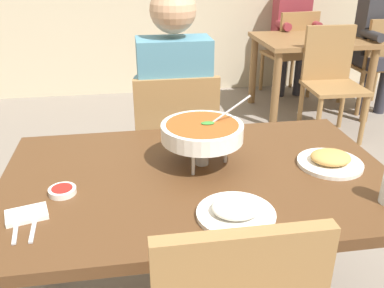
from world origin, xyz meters
The scene contains 16 objects.
dining_table_main centered at (0.00, 0.00, 0.62)m, with size 1.39×0.87×0.72m.
chair_diner_main centered at (0.00, 0.72, 0.51)m, with size 0.44×0.44×0.90m.
diner_main centered at (0.00, 0.75, 0.75)m, with size 0.40×0.45×1.31m.
curry_bowl centered at (0.03, 0.08, 0.85)m, with size 0.33×0.30×0.26m.
rice_plate centered at (0.07, -0.28, 0.74)m, with size 0.24×0.24×0.06m.
appetizer_plate centered at (0.50, -0.01, 0.74)m, with size 0.24×0.24×0.06m.
sauce_dish centered at (-0.47, -0.06, 0.73)m, with size 0.09×0.09×0.02m.
napkin_folded centered at (-0.56, -0.18, 0.73)m, with size 0.12×0.08×0.02m, color white.
fork_utensil centered at (-0.58, -0.23, 0.73)m, with size 0.01×0.17×0.01m, color silver.
spoon_utensil centered at (-0.53, -0.23, 0.73)m, with size 0.01×0.17×0.01m, color silver.
dining_table_far centered at (1.48, 2.37, 0.59)m, with size 1.00×0.80×0.72m.
chair_bg_left centered at (1.49, 2.87, 0.51)m, with size 0.49×0.49×0.90m.
chair_bg_middle centered at (2.13, 2.29, 0.51)m, with size 0.44×0.44×0.90m.
chair_bg_right centered at (1.43, 1.85, 0.51)m, with size 0.45×0.45×0.90m.
patron_bg_left centered at (1.51, 2.97, 0.75)m, with size 0.40×0.45×1.31m.
patron_bg_middle centered at (2.09, 2.31, 0.75)m, with size 0.40×0.45×1.31m.
Camera 1 is at (-0.23, -1.29, 1.45)m, focal length 38.95 mm.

